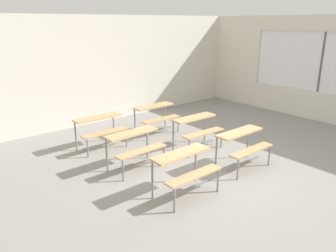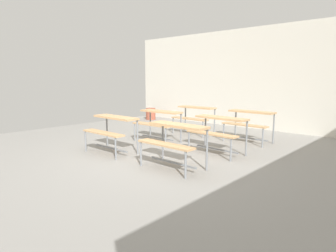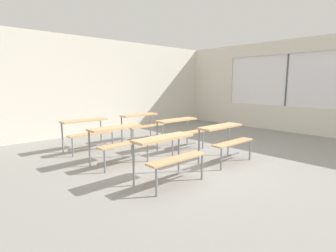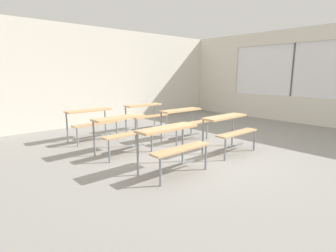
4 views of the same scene
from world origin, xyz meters
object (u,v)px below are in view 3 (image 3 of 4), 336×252
Objects in this scene: desk_bench_r0c1 at (225,135)px; desk_bench_r2c1 at (142,121)px; desk_bench_r0c0 at (168,149)px; desk_bench_r2c0 at (87,127)px; desk_bench_r1c0 at (118,136)px; desk_bench_r1c1 at (180,127)px.

desk_bench_r2c1 is at bearing 91.29° from desk_bench_r0c1.
desk_bench_r0c0 is 1.00× the size of desk_bench_r2c0.
desk_bench_r0c1 and desk_bench_r2c1 have the same top height.
desk_bench_r0c1 is at bearing -88.47° from desk_bench_r2c1.
desk_bench_r0c0 is 0.99× the size of desk_bench_r1c0.
desk_bench_r1c0 is 1.70m from desk_bench_r1c1.
desk_bench_r0c0 and desk_bench_r2c1 have the same top height.
desk_bench_r0c0 is at bearing -177.36° from desk_bench_r0c1.
desk_bench_r0c1 is 1.00× the size of desk_bench_r2c0.
desk_bench_r2c0 is (0.01, 1.41, 0.00)m from desk_bench_r1c0.
desk_bench_r0c0 is 0.98× the size of desk_bench_r1c1.
desk_bench_r2c1 is (-0.06, 1.44, 0.00)m from desk_bench_r1c1.
desk_bench_r2c1 is (1.59, 2.82, 0.00)m from desk_bench_r0c0.
desk_bench_r1c1 is at bearing -2.65° from desk_bench_r1c0.
desk_bench_r2c0 is (-1.69, 1.44, 0.00)m from desk_bench_r1c1.
desk_bench_r0c1 and desk_bench_r1c0 have the same top height.
desk_bench_r0c0 and desk_bench_r1c1 have the same top height.
desk_bench_r1c0 and desk_bench_r2c0 have the same top height.
desk_bench_r1c1 and desk_bench_r2c1 have the same top height.
desk_bench_r1c0 is (-1.68, 1.34, 0.00)m from desk_bench_r0c1.
desk_bench_r2c1 is (1.64, 1.41, 0.00)m from desk_bench_r1c0.
desk_bench_r0c0 and desk_bench_r2c0 have the same top height.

